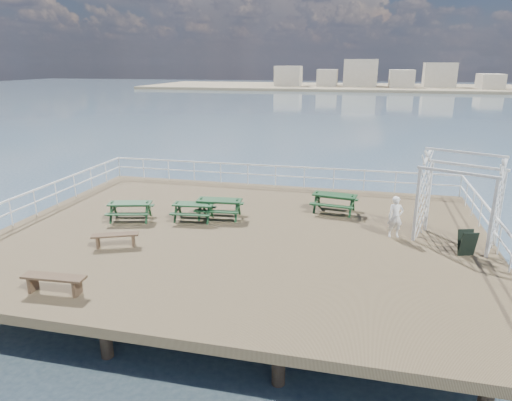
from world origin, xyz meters
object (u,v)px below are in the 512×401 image
object	(u,v)px
picnic_table_c	(334,199)
person	(395,217)
picnic_table_b	(219,204)
flat_bench_far	(54,280)
picnic_table_a	(130,207)
picnic_table_d	(193,208)
flat_bench_near	(115,237)
trellis_arbor	(458,203)

from	to	relation	value
picnic_table_c	person	distance (m)	3.36
picnic_table_b	flat_bench_far	bearing A→B (deg)	-114.34
flat_bench_far	person	world-z (taller)	person
picnic_table_a	person	distance (m)	10.30
picnic_table_d	person	world-z (taller)	person
picnic_table_b	person	xyz separation A→B (m)	(6.86, -0.58, 0.20)
picnic_table_a	picnic_table_c	xyz separation A→B (m)	(7.94, 2.91, 0.04)
picnic_table_c	flat_bench_far	distance (m)	11.39
person	picnic_table_a	bearing A→B (deg)	170.12
picnic_table_a	flat_bench_far	bearing A→B (deg)	-95.76
flat_bench_near	trellis_arbor	world-z (taller)	trellis_arbor
picnic_table_a	flat_bench_far	world-z (taller)	picnic_table_a
picnic_table_b	picnic_table_d	bearing A→B (deg)	-155.91
picnic_table_a	picnic_table_d	size ratio (longest dim) A/B	1.14
flat_bench_far	person	xyz separation A→B (m)	(9.34, 6.58, 0.38)
flat_bench_near	person	size ratio (longest dim) A/B	1.05
picnic_table_c	picnic_table_a	bearing A→B (deg)	-151.89
picnic_table_b	flat_bench_near	bearing A→B (deg)	-129.58
picnic_table_d	trellis_arbor	world-z (taller)	trellis_arbor
picnic_table_a	flat_bench_near	xyz separation A→B (m)	(0.85, -2.67, -0.19)
picnic_table_c	flat_bench_far	size ratio (longest dim) A/B	1.10
picnic_table_d	picnic_table_b	bearing A→B (deg)	23.82
flat_bench_near	picnic_table_c	bearing A→B (deg)	14.97
picnic_table_c	picnic_table_b	bearing A→B (deg)	-150.07
flat_bench_near	picnic_table_a	bearing A→B (deg)	84.47
flat_bench_near	picnic_table_d	bearing A→B (deg)	39.91
picnic_table_a	person	bearing A→B (deg)	-11.73
picnic_table_b	trellis_arbor	distance (m)	8.96
picnic_table_a	flat_bench_near	distance (m)	2.81
picnic_table_d	flat_bench_far	bearing A→B (deg)	-108.64
picnic_table_a	trellis_arbor	world-z (taller)	trellis_arbor
person	trellis_arbor	bearing A→B (deg)	-15.50
picnic_table_b	flat_bench_near	distance (m)	4.56
flat_bench_far	picnic_table_c	bearing A→B (deg)	48.77
picnic_table_b	flat_bench_far	world-z (taller)	picnic_table_b
flat_bench_far	trellis_arbor	xyz separation A→B (m)	(11.37, 6.48, 1.07)
picnic_table_b	flat_bench_near	world-z (taller)	picnic_table_b
picnic_table_c	flat_bench_near	size ratio (longest dim) A/B	1.25
picnic_table_a	flat_bench_far	size ratio (longest dim) A/B	1.09
picnic_table_a	picnic_table_b	xyz separation A→B (m)	(3.42, 1.09, 0.03)
trellis_arbor	person	world-z (taller)	trellis_arbor
flat_bench_near	person	world-z (taller)	person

